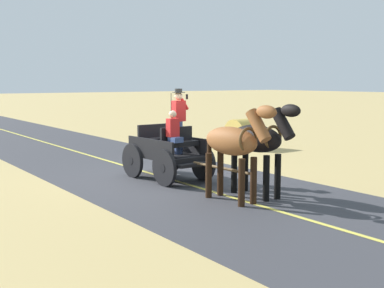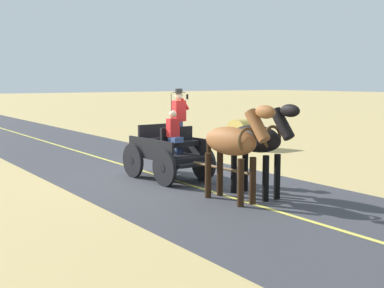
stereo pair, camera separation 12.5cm
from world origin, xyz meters
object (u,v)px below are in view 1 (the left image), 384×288
(horse_near_side, at_px, (259,141))
(horse_drawn_carriage, at_px, (169,150))
(hay_bale, at_px, (243,134))
(horse_off_side, at_px, (234,143))

(horse_near_side, bearing_deg, horse_drawn_carriage, -79.00)
(horse_drawn_carriage, height_order, hay_bale, horse_drawn_carriage)
(horse_drawn_carriage, bearing_deg, hay_bale, -147.77)
(horse_off_side, bearing_deg, horse_drawn_carriage, -93.92)
(horse_drawn_carriage, xyz_separation_m, horse_near_side, (-0.58, 3.00, 0.51))
(horse_off_side, bearing_deg, hay_bale, -132.04)
(horse_off_side, height_order, hay_bale, horse_off_side)
(horse_drawn_carriage, distance_m, horse_off_side, 3.10)
(horse_off_side, relative_size, hay_bale, 1.84)
(horse_near_side, xyz_separation_m, hay_bale, (-5.30, -6.71, -0.72))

